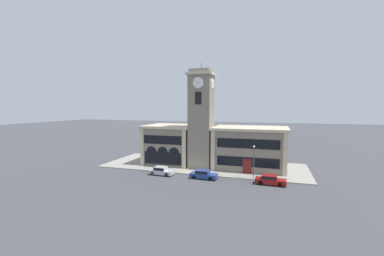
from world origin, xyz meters
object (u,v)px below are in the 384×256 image
object	(u,v)px
parked_car_far	(270,180)
street_lamp	(254,157)
fire_hydrant	(267,177)
parked_car_mid	(203,174)
parked_car_near	(161,171)

from	to	relation	value
parked_car_far	street_lamp	world-z (taller)	street_lamp
parked_car_far	fire_hydrant	xyz separation A→B (m)	(-0.47, 1.92, -0.17)
parked_car_mid	fire_hydrant	size ratio (longest dim) A/B	5.01
parked_car_mid	parked_car_near	bearing A→B (deg)	-177.39
parked_car_mid	fire_hydrant	bearing A→B (deg)	13.85
street_lamp	fire_hydrant	distance (m)	3.70
parked_car_near	street_lamp	bearing A→B (deg)	10.68
parked_car_near	parked_car_mid	distance (m)	7.30
parked_car_near	fire_hydrant	xyz separation A→B (m)	(16.97, 1.92, -0.16)
parked_car_near	parked_car_far	bearing A→B (deg)	2.62
fire_hydrant	parked_car_mid	bearing A→B (deg)	-168.76
parked_car_near	parked_car_far	xyz separation A→B (m)	(17.44, -0.00, 0.01)
parked_car_mid	parked_car_far	bearing A→B (deg)	2.62
street_lamp	parked_car_mid	bearing A→B (deg)	-164.46
parked_car_far	fire_hydrant	distance (m)	1.99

